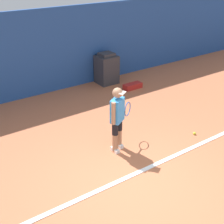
{
  "coord_description": "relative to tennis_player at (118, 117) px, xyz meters",
  "views": [
    {
      "loc": [
        -3.07,
        -3.62,
        3.95
      ],
      "look_at": [
        0.4,
        1.39,
        0.86
      ],
      "focal_mm": 50.0,
      "sensor_mm": 36.0,
      "label": 1
    }
  ],
  "objects": [
    {
      "name": "tennis_player",
      "position": [
        0.0,
        0.0,
        0.0
      ],
      "size": [
        0.87,
        0.58,
        1.5
      ],
      "rotation": [
        0.0,
        0.0,
        0.53
      ],
      "color": "#A37556",
      "rests_on": "ground_plane"
    },
    {
      "name": "ground_plane",
      "position": [
        -0.42,
        -1.2,
        -0.82
      ],
      "size": [
        24.0,
        24.0,
        0.0
      ],
      "primitive_type": "plane",
      "color": "#B76642"
    },
    {
      "name": "back_wall",
      "position": [
        -0.42,
        3.93,
        0.47
      ],
      "size": [
        24.0,
        0.1,
        2.58
      ],
      "color": "#234C99",
      "rests_on": "ground_plane"
    },
    {
      "name": "covered_chair",
      "position": [
        2.07,
        3.52,
        -0.32
      ],
      "size": [
        0.65,
        0.62,
        1.05
      ],
      "color": "#333338",
      "rests_on": "ground_plane"
    },
    {
      "name": "court_baseline",
      "position": [
        -0.42,
        -0.96,
        -0.82
      ],
      "size": [
        21.6,
        0.1,
        0.01
      ],
      "color": "white",
      "rests_on": "ground_plane"
    },
    {
      "name": "equipment_bag",
      "position": [
        2.48,
        2.61,
        -0.74
      ],
      "size": [
        0.63,
        0.27,
        0.17
      ],
      "color": "#B2231E",
      "rests_on": "ground_plane"
    },
    {
      "name": "tennis_ball",
      "position": [
        1.91,
        -0.57,
        -0.79
      ],
      "size": [
        0.07,
        0.07,
        0.07
      ],
      "color": "#D1E533",
      "rests_on": "ground_plane"
    }
  ]
}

